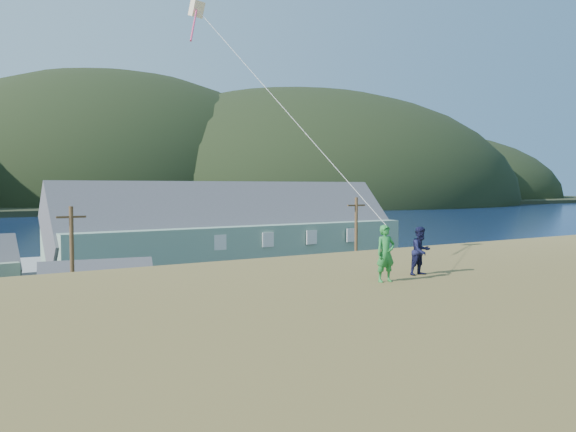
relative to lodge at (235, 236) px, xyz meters
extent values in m
plane|color=#0A1638|center=(-15.59, -20.24, -4.88)|extent=(900.00, 900.00, 0.00)
cube|color=#4C3D19|center=(-15.59, -22.24, -4.83)|extent=(110.00, 8.00, 0.10)
cube|color=#28282B|center=(-15.59, -3.24, -4.82)|extent=(72.00, 36.00, 0.12)
ellipsoid|color=black|center=(54.41, 269.76, -2.88)|extent=(230.00, 207.00, 142.60)
ellipsoid|color=black|center=(164.41, 249.76, -2.88)|extent=(280.00, 252.00, 134.40)
ellipsoid|color=black|center=(284.41, 279.76, -2.88)|extent=(240.00, 216.00, 100.80)
cube|color=gray|center=(0.00, 0.00, -1.71)|extent=(35.86, 10.98, 6.11)
cube|color=#47474C|center=(0.00, 0.00, 2.98)|extent=(36.35, 10.74, 9.93)
cube|color=white|center=(-16.58, -13.01, -3.36)|extent=(7.67, 6.00, 2.80)
cube|color=#47474C|center=(-16.58, -13.01, -1.27)|extent=(8.16, 6.03, 4.94)
cylinder|color=#47331E|center=(-19.16, -18.74, -0.37)|extent=(0.24, 0.24, 8.77)
cylinder|color=#47331E|center=(1.04, -18.74, -0.22)|extent=(0.24, 0.24, 9.08)
imported|color=navy|center=(-12.88, 4.15, -4.09)|extent=(1.86, 4.18, 1.33)
imported|color=black|center=(-20.92, -1.05, -3.97)|extent=(2.22, 5.42, 1.57)
imported|color=#217A31|center=(-14.00, -39.48, 3.16)|extent=(0.65, 0.47, 1.68)
imported|color=#131535|center=(-12.20, -39.08, 3.09)|extent=(0.77, 0.61, 1.54)
cube|color=#FDE6C0|center=(-17.40, -33.42, 11.29)|extent=(0.55, 0.53, 0.60)
cylinder|color=#E73C6C|center=(-18.00, -34.67, 10.39)|extent=(0.06, 0.06, 3.31)
cylinder|color=white|center=(-15.70, -36.45, 7.64)|extent=(0.02, 0.02, 10.08)
camera|label=1|loc=(-24.86, -52.05, 5.12)|focal=35.00mm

